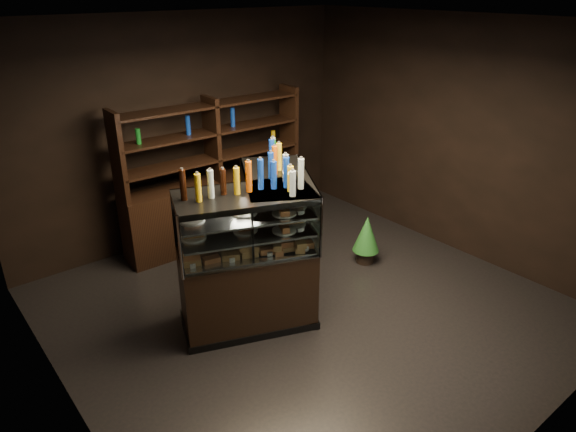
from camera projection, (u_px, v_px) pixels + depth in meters
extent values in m
plane|color=black|center=(305.00, 307.00, 5.75)|extent=(5.00, 5.00, 0.00)
cube|color=black|center=(185.00, 130.00, 6.89)|extent=(5.00, 0.02, 3.00)
cube|color=black|center=(558.00, 286.00, 3.36)|extent=(5.00, 0.02, 3.00)
cube|color=black|center=(454.00, 138.00, 6.56)|extent=(0.02, 5.00, 3.00)
cube|color=black|center=(46.00, 259.00, 3.69)|extent=(0.02, 5.00, 3.00)
cube|color=black|center=(310.00, 21.00, 4.50)|extent=(5.00, 5.00, 0.02)
cube|color=black|center=(277.00, 264.00, 5.75)|extent=(1.24, 1.48, 0.87)
cube|color=black|center=(278.00, 294.00, 5.91)|extent=(1.28, 1.53, 0.08)
cube|color=black|center=(277.00, 179.00, 5.33)|extent=(1.24, 1.48, 0.06)
cube|color=silver|center=(277.00, 228.00, 5.56)|extent=(1.17, 1.41, 0.02)
cube|color=silver|center=(277.00, 211.00, 5.48)|extent=(1.17, 1.41, 0.02)
cube|color=silver|center=(277.00, 195.00, 5.40)|extent=(1.17, 1.41, 0.02)
cube|color=white|center=(308.00, 201.00, 5.49)|extent=(0.67, 1.16, 0.61)
cylinder|color=silver|center=(297.00, 180.00, 6.09)|extent=(0.03, 0.03, 0.63)
cylinder|color=silver|center=(321.00, 228.00, 4.89)|extent=(0.03, 0.03, 0.63)
cube|color=black|center=(248.00, 288.00, 5.31)|extent=(1.48, 1.11, 0.87)
cube|color=black|center=(249.00, 319.00, 5.47)|extent=(1.53, 1.14, 0.08)
cube|color=black|center=(244.00, 197.00, 4.88)|extent=(1.48, 1.11, 0.06)
cube|color=silver|center=(246.00, 250.00, 5.12)|extent=(1.41, 1.04, 0.02)
cube|color=silver|center=(245.00, 231.00, 5.03)|extent=(1.41, 1.04, 0.02)
cube|color=silver|center=(245.00, 214.00, 4.96)|extent=(1.41, 1.04, 0.02)
cube|color=white|center=(254.00, 238.00, 4.70)|extent=(1.24, 0.50, 0.61)
cylinder|color=silver|center=(321.00, 228.00, 4.89)|extent=(0.03, 0.03, 0.63)
cylinder|color=silver|center=(180.00, 248.00, 4.52)|extent=(0.03, 0.03, 0.63)
cube|color=#D6804D|center=(288.00, 249.00, 5.05)|extent=(0.17, 0.20, 0.06)
cube|color=#D6804D|center=(285.00, 241.00, 5.22)|extent=(0.17, 0.20, 0.06)
cube|color=#D6804D|center=(283.00, 233.00, 5.39)|extent=(0.17, 0.20, 0.06)
cube|color=#D6804D|center=(280.00, 225.00, 5.55)|extent=(0.17, 0.20, 0.06)
cube|color=#D6804D|center=(278.00, 218.00, 5.72)|extent=(0.17, 0.20, 0.06)
cube|color=#D6804D|center=(275.00, 211.00, 5.89)|extent=(0.17, 0.20, 0.06)
cube|color=#D6804D|center=(273.00, 205.00, 6.05)|extent=(0.17, 0.20, 0.06)
cylinder|color=white|center=(284.00, 230.00, 5.02)|extent=(0.24, 0.24, 0.02)
cube|color=#D6804D|center=(284.00, 227.00, 5.00)|extent=(0.16, 0.19, 0.05)
cylinder|color=white|center=(277.00, 210.00, 5.47)|extent=(0.24, 0.24, 0.02)
cube|color=#D6804D|center=(277.00, 207.00, 5.46)|extent=(0.16, 0.19, 0.05)
cylinder|color=white|center=(271.00, 192.00, 5.93)|extent=(0.24, 0.24, 0.02)
cube|color=#D6804D|center=(271.00, 189.00, 5.91)|extent=(0.16, 0.19, 0.05)
cylinder|color=white|center=(284.00, 213.00, 4.94)|extent=(0.24, 0.24, 0.02)
cube|color=#D6804D|center=(284.00, 210.00, 4.93)|extent=(0.16, 0.19, 0.05)
cylinder|color=white|center=(277.00, 194.00, 5.39)|extent=(0.24, 0.24, 0.02)
cube|color=#D6804D|center=(277.00, 191.00, 5.38)|extent=(0.16, 0.19, 0.05)
cylinder|color=white|center=(271.00, 177.00, 5.85)|extent=(0.24, 0.24, 0.02)
cube|color=#D6804D|center=(270.00, 174.00, 5.83)|extent=(0.16, 0.19, 0.05)
cube|color=#D6804D|center=(190.00, 256.00, 4.92)|extent=(0.20, 0.15, 0.06)
cube|color=#D6804D|center=(209.00, 253.00, 4.97)|extent=(0.20, 0.15, 0.06)
cube|color=#D6804D|center=(228.00, 251.00, 5.02)|extent=(0.20, 0.15, 0.06)
cube|color=#D6804D|center=(247.00, 248.00, 5.08)|extent=(0.20, 0.15, 0.06)
cube|color=#D6804D|center=(265.00, 245.00, 5.13)|extent=(0.20, 0.15, 0.06)
cube|color=#D6804D|center=(283.00, 243.00, 5.18)|extent=(0.20, 0.15, 0.06)
cube|color=#D6804D|center=(300.00, 240.00, 5.23)|extent=(0.20, 0.15, 0.06)
cylinder|color=white|center=(194.00, 237.00, 4.89)|extent=(0.24, 0.24, 0.02)
cube|color=#D6804D|center=(193.00, 234.00, 4.87)|extent=(0.19, 0.14, 0.05)
cylinder|color=white|center=(245.00, 230.00, 5.03)|extent=(0.24, 0.24, 0.02)
cube|color=#D6804D|center=(245.00, 227.00, 5.01)|extent=(0.19, 0.14, 0.05)
cylinder|color=white|center=(294.00, 223.00, 5.17)|extent=(0.24, 0.24, 0.02)
cube|color=#D6804D|center=(294.00, 220.00, 5.15)|extent=(0.19, 0.14, 0.05)
cylinder|color=white|center=(192.00, 219.00, 4.81)|extent=(0.24, 0.24, 0.02)
cube|color=#D6804D|center=(192.00, 216.00, 4.80)|extent=(0.19, 0.14, 0.05)
cylinder|color=white|center=(245.00, 213.00, 4.95)|extent=(0.24, 0.24, 0.02)
cube|color=#D6804D|center=(245.00, 210.00, 4.94)|extent=(0.19, 0.14, 0.05)
cylinder|color=white|center=(294.00, 206.00, 5.09)|extent=(0.24, 0.24, 0.02)
cube|color=#D6804D|center=(294.00, 203.00, 5.08)|extent=(0.19, 0.14, 0.05)
cylinder|color=#0F38B2|center=(285.00, 182.00, 4.75)|extent=(0.06, 0.06, 0.28)
cylinder|color=silver|center=(285.00, 167.00, 4.69)|extent=(0.03, 0.03, 0.02)
cylinder|color=black|center=(283.00, 178.00, 4.86)|extent=(0.06, 0.06, 0.28)
cylinder|color=silver|center=(283.00, 163.00, 4.80)|extent=(0.03, 0.03, 0.02)
cylinder|color=silver|center=(281.00, 173.00, 4.98)|extent=(0.06, 0.06, 0.28)
cylinder|color=silver|center=(281.00, 159.00, 4.91)|extent=(0.03, 0.03, 0.02)
cylinder|color=#D8590A|center=(279.00, 169.00, 5.09)|extent=(0.06, 0.06, 0.28)
cylinder|color=silver|center=(279.00, 155.00, 5.02)|extent=(0.03, 0.03, 0.02)
cylinder|color=#147223|center=(277.00, 165.00, 5.20)|extent=(0.06, 0.06, 0.28)
cylinder|color=silver|center=(277.00, 151.00, 5.14)|extent=(0.03, 0.03, 0.02)
cylinder|color=yellow|center=(276.00, 161.00, 5.31)|extent=(0.06, 0.06, 0.28)
cylinder|color=silver|center=(275.00, 147.00, 5.25)|extent=(0.03, 0.03, 0.02)
cylinder|color=#B20C0A|center=(274.00, 158.00, 5.42)|extent=(0.06, 0.06, 0.28)
cylinder|color=silver|center=(274.00, 144.00, 5.36)|extent=(0.03, 0.03, 0.02)
cylinder|color=#0F38B2|center=(272.00, 154.00, 5.53)|extent=(0.06, 0.06, 0.28)
cylinder|color=silver|center=(272.00, 141.00, 5.47)|extent=(0.03, 0.03, 0.02)
cylinder|color=black|center=(271.00, 151.00, 5.64)|extent=(0.06, 0.06, 0.28)
cylinder|color=silver|center=(271.00, 137.00, 5.58)|extent=(0.03, 0.03, 0.02)
cylinder|color=silver|center=(269.00, 147.00, 5.76)|extent=(0.06, 0.06, 0.28)
cylinder|color=silver|center=(269.00, 134.00, 5.69)|extent=(0.03, 0.03, 0.02)
cylinder|color=#0F38B2|center=(183.00, 187.00, 4.66)|extent=(0.06, 0.06, 0.28)
cylinder|color=silver|center=(182.00, 171.00, 4.59)|extent=(0.03, 0.03, 0.02)
cylinder|color=black|center=(197.00, 185.00, 4.69)|extent=(0.06, 0.06, 0.28)
cylinder|color=silver|center=(196.00, 170.00, 4.63)|extent=(0.03, 0.03, 0.02)
cylinder|color=silver|center=(211.00, 184.00, 4.72)|extent=(0.06, 0.06, 0.28)
cylinder|color=silver|center=(210.00, 168.00, 4.66)|extent=(0.03, 0.03, 0.02)
cylinder|color=#D8590A|center=(224.00, 182.00, 4.76)|extent=(0.06, 0.06, 0.28)
cylinder|color=silver|center=(223.00, 167.00, 4.70)|extent=(0.03, 0.03, 0.02)
cylinder|color=#147223|center=(237.00, 181.00, 4.79)|extent=(0.06, 0.06, 0.28)
cylinder|color=silver|center=(236.00, 165.00, 4.73)|extent=(0.03, 0.03, 0.02)
cylinder|color=yellow|center=(250.00, 179.00, 4.83)|extent=(0.06, 0.06, 0.28)
cylinder|color=silver|center=(249.00, 164.00, 4.76)|extent=(0.03, 0.03, 0.02)
cylinder|color=#B20C0A|center=(263.00, 178.00, 4.86)|extent=(0.06, 0.06, 0.28)
cylinder|color=silver|center=(262.00, 163.00, 4.80)|extent=(0.03, 0.03, 0.02)
cylinder|color=#0F38B2|center=(275.00, 177.00, 4.90)|extent=(0.06, 0.06, 0.28)
cylinder|color=silver|center=(275.00, 162.00, 4.83)|extent=(0.03, 0.03, 0.02)
cylinder|color=black|center=(288.00, 175.00, 4.93)|extent=(0.06, 0.06, 0.28)
cylinder|color=silver|center=(287.00, 160.00, 4.87)|extent=(0.03, 0.03, 0.02)
cylinder|color=silver|center=(300.00, 174.00, 4.96)|extent=(0.06, 0.06, 0.28)
cylinder|color=silver|center=(300.00, 159.00, 4.90)|extent=(0.03, 0.03, 0.02)
cylinder|color=black|center=(365.00, 256.00, 6.64)|extent=(0.23, 0.23, 0.17)
cone|color=#1F5D1A|center=(367.00, 234.00, 6.51)|extent=(0.34, 0.34, 0.47)
cone|color=#1F5D1A|center=(367.00, 223.00, 6.44)|extent=(0.26, 0.26, 0.33)
cube|color=black|center=(217.00, 209.00, 7.09)|extent=(2.60, 0.49, 0.90)
cube|color=black|center=(117.00, 158.00, 5.97)|extent=(0.07, 0.38, 1.10)
cube|color=black|center=(212.00, 139.00, 6.67)|extent=(0.07, 0.38, 1.10)
cube|color=black|center=(289.00, 124.00, 7.37)|extent=(0.07, 0.38, 1.10)
cube|color=black|center=(213.00, 158.00, 6.78)|extent=(2.54, 0.45, 0.03)
cube|color=black|center=(212.00, 132.00, 6.63)|extent=(2.54, 0.45, 0.03)
cube|color=black|center=(210.00, 105.00, 6.49)|extent=(2.54, 0.45, 0.03)
cylinder|color=#0F38B2|center=(141.00, 163.00, 6.18)|extent=(0.06, 0.06, 0.22)
cylinder|color=black|center=(190.00, 153.00, 6.54)|extent=(0.06, 0.06, 0.22)
cylinder|color=silver|center=(234.00, 144.00, 6.91)|extent=(0.06, 0.06, 0.22)
cylinder|color=#D8590A|center=(273.00, 136.00, 7.27)|extent=(0.06, 0.06, 0.22)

